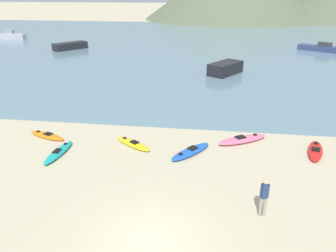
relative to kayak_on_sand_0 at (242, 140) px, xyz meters
The scene contains 13 objects.
ground_plane 9.64m from the kayak_on_sand_0, 113.83° to the right, with size 400.00×400.00×0.00m, color #C6B793.
bay_water 36.71m from the kayak_on_sand_0, 96.09° to the left, with size 160.00×70.00×0.06m, color slate.
kayak_on_sand_0 is the anchor object (origin of this frame).
kayak_on_sand_1 10.52m from the kayak_on_sand_0, 163.72° to the right, with size 0.81×2.87×0.33m.
kayak_on_sand_2 11.83m from the kayak_on_sand_0, behind, with size 2.73×1.54×0.29m.
kayak_on_sand_3 3.47m from the kayak_on_sand_0, 147.50° to the right, with size 2.38×2.75×0.33m.
kayak_on_sand_4 6.45m from the kayak_on_sand_0, 168.17° to the right, with size 2.55×2.07×0.30m.
kayak_on_sand_5 4.00m from the kayak_on_sand_0, 12.30° to the right, with size 1.46×2.77×0.32m.
person_near_foreground 6.85m from the kayak_on_sand_0, 87.65° to the right, with size 0.35×0.26×1.72m.
moored_boat_0 16.54m from the kayak_on_sand_0, 92.16° to the left, with size 3.87×4.49×1.21m.
moored_boat_1 52.54m from the kayak_on_sand_0, 135.06° to the left, with size 4.71×1.56×1.58m.
moored_boat_2 34.56m from the kayak_on_sand_0, 67.57° to the left, with size 5.84×4.38×1.30m.
moored_boat_3 36.65m from the kayak_on_sand_0, 128.66° to the left, with size 4.42×4.89×0.98m.
Camera 1 is at (1.90, -9.11, 8.46)m, focal length 35.00 mm.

